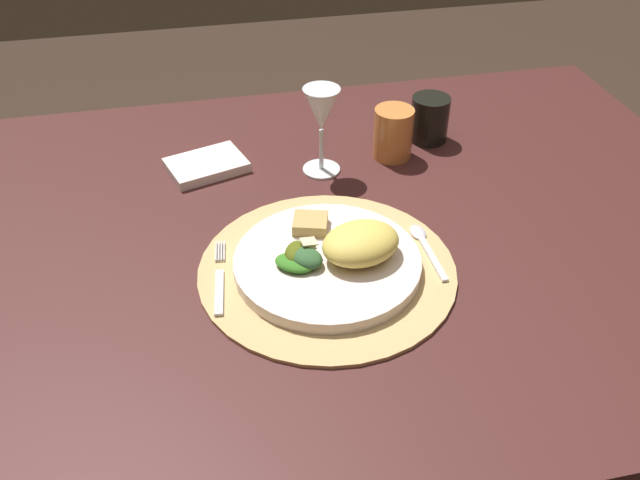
# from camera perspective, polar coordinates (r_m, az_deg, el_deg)

# --- Properties ---
(dining_table) EXTENTS (1.33, 1.00, 0.76)m
(dining_table) POSITION_cam_1_polar(r_m,az_deg,el_deg) (1.17, 2.42, -4.27)
(dining_table) COLOR #451F1D
(dining_table) RESTS_ON ground
(placemat) EXTENTS (0.38, 0.38, 0.01)m
(placemat) POSITION_cam_1_polar(r_m,az_deg,el_deg) (1.00, 0.60, -2.50)
(placemat) COLOR tan
(placemat) RESTS_ON dining_table
(dinner_plate) EXTENTS (0.27, 0.27, 0.02)m
(dinner_plate) POSITION_cam_1_polar(r_m,az_deg,el_deg) (0.99, 0.61, -1.94)
(dinner_plate) COLOR silver
(dinner_plate) RESTS_ON placemat
(pasta_serving) EXTENTS (0.14, 0.12, 0.05)m
(pasta_serving) POSITION_cam_1_polar(r_m,az_deg,el_deg) (0.97, 3.45, -0.28)
(pasta_serving) COLOR #E8CB57
(pasta_serving) RESTS_ON dinner_plate
(salad_greens) EXTENTS (0.08, 0.08, 0.03)m
(salad_greens) POSITION_cam_1_polar(r_m,az_deg,el_deg) (0.96, -1.67, -1.52)
(salad_greens) COLOR #306C18
(salad_greens) RESTS_ON dinner_plate
(bread_piece) EXTENTS (0.06, 0.06, 0.02)m
(bread_piece) POSITION_cam_1_polar(r_m,az_deg,el_deg) (1.03, -0.82, 1.40)
(bread_piece) COLOR tan
(bread_piece) RESTS_ON dinner_plate
(fork) EXTENTS (0.03, 0.16, 0.00)m
(fork) POSITION_cam_1_polar(r_m,az_deg,el_deg) (0.98, -8.47, -3.38)
(fork) COLOR silver
(fork) RESTS_ON placemat
(spoon) EXTENTS (0.02, 0.14, 0.01)m
(spoon) POSITION_cam_1_polar(r_m,az_deg,el_deg) (1.05, 8.74, -0.22)
(spoon) COLOR silver
(spoon) RESTS_ON placemat
(napkin) EXTENTS (0.16, 0.13, 0.02)m
(napkin) POSITION_cam_1_polar(r_m,az_deg,el_deg) (1.24, -9.55, 6.24)
(napkin) COLOR white
(napkin) RESTS_ON dining_table
(wine_glass) EXTENTS (0.07, 0.07, 0.16)m
(wine_glass) POSITION_cam_1_polar(r_m,az_deg,el_deg) (1.17, 0.12, 10.60)
(wine_glass) COLOR silver
(wine_glass) RESTS_ON dining_table
(amber_tumbler) EXTENTS (0.07, 0.07, 0.09)m
(amber_tumbler) POSITION_cam_1_polar(r_m,az_deg,el_deg) (1.25, 6.18, 8.94)
(amber_tumbler) COLOR #D7823F
(amber_tumbler) RESTS_ON dining_table
(dark_tumbler) EXTENTS (0.07, 0.07, 0.09)m
(dark_tumbler) POSITION_cam_1_polar(r_m,az_deg,el_deg) (1.31, 9.22, 10.05)
(dark_tumbler) COLOR black
(dark_tumbler) RESTS_ON dining_table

